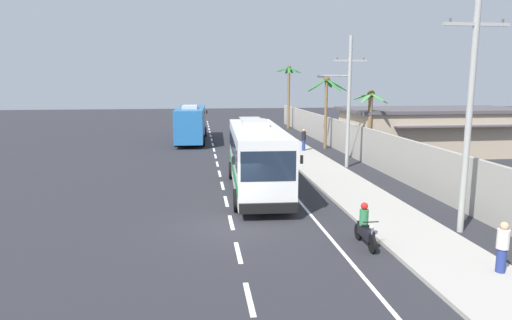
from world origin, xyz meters
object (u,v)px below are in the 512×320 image
(coach_bus_foreground, at_px, (257,156))
(palm_second, at_px, (370,113))
(palm_nearest, at_px, (326,96))
(roadside_building, at_px, (432,131))
(utility_pole_mid, at_px, (348,99))
(utility_pole_nearest, at_px, (469,112))
(pedestrian_near_kerb, at_px, (304,139))
(motorcycle_beside_bus, at_px, (365,228))
(coach_bus_far_lane, at_px, (191,122))
(palm_third, at_px, (289,85))
(pedestrian_midwalk, at_px, (502,246))

(coach_bus_foreground, bearing_deg, palm_second, 39.82)
(palm_nearest, distance_m, roadside_building, 9.10)
(coach_bus_foreground, relative_size, utility_pole_mid, 1.25)
(utility_pole_mid, relative_size, palm_second, 1.69)
(coach_bus_foreground, xyz_separation_m, utility_pole_nearest, (7.09, -7.64, 2.77))
(pedestrian_near_kerb, bearing_deg, roadside_building, 88.87)
(pedestrian_near_kerb, height_order, palm_second, palm_second)
(pedestrian_near_kerb, height_order, roadside_building, roadside_building)
(coach_bus_foreground, bearing_deg, roadside_building, 34.87)
(utility_pole_nearest, bearing_deg, motorcycle_beside_bus, -166.99)
(coach_bus_far_lane, relative_size, utility_pole_nearest, 1.26)
(motorcycle_beside_bus, relative_size, palm_third, 0.25)
(coach_bus_far_lane, relative_size, palm_second, 2.16)
(motorcycle_beside_bus, bearing_deg, pedestrian_midwalk, -44.24)
(pedestrian_near_kerb, relative_size, roadside_building, 0.12)
(palm_nearest, height_order, palm_second, palm_nearest)
(palm_third, bearing_deg, utility_pole_mid, -92.39)
(coach_bus_far_lane, bearing_deg, palm_nearest, -27.58)
(coach_bus_foreground, xyz_separation_m, palm_nearest, (7.93, 14.69, 2.66))
(coach_bus_foreground, xyz_separation_m, coach_bus_far_lane, (-3.74, 20.78, -0.06))
(pedestrian_midwalk, bearing_deg, roadside_building, -8.44)
(palm_nearest, bearing_deg, coach_bus_far_lane, 152.42)
(pedestrian_midwalk, bearing_deg, palm_third, 12.30)
(motorcycle_beside_bus, relative_size, pedestrian_near_kerb, 1.09)
(roadside_building, bearing_deg, pedestrian_near_kerb, 169.67)
(pedestrian_midwalk, height_order, utility_pole_nearest, utility_pole_nearest)
(motorcycle_beside_bus, relative_size, palm_nearest, 0.31)
(roadside_building, bearing_deg, coach_bus_foreground, -145.13)
(palm_nearest, bearing_deg, motorcycle_beside_bus, -102.39)
(pedestrian_midwalk, bearing_deg, coach_bus_far_lane, 31.62)
(pedestrian_near_kerb, bearing_deg, palm_nearest, 136.99)
(utility_pole_nearest, distance_m, palm_third, 39.25)
(motorcycle_beside_bus, bearing_deg, pedestrian_near_kerb, 82.68)
(coach_bus_foreground, bearing_deg, motorcycle_beside_bus, -71.97)
(pedestrian_near_kerb, bearing_deg, palm_second, 43.79)
(coach_bus_far_lane, distance_m, pedestrian_near_kerb, 12.25)
(coach_bus_foreground, height_order, palm_second, palm_second)
(pedestrian_near_kerb, distance_m, roadside_building, 10.41)
(coach_bus_far_lane, xyz_separation_m, palm_nearest, (11.67, -6.09, 2.72))
(pedestrian_near_kerb, xyz_separation_m, utility_pole_mid, (1.36, -6.84, 3.57))
(palm_nearest, xyz_separation_m, roadside_building, (7.85, -3.69, -2.74))
(coach_bus_foreground, distance_m, coach_bus_far_lane, 21.11)
(roadside_building, bearing_deg, palm_nearest, 154.81)
(palm_third, xyz_separation_m, roadside_building, (7.79, -20.60, -3.54))
(pedestrian_midwalk, bearing_deg, palm_second, 5.55)
(coach_bus_foreground, xyz_separation_m, pedestrian_near_kerb, (5.57, 12.86, -0.84))
(coach_bus_foreground, relative_size, palm_second, 2.10)
(palm_nearest, bearing_deg, utility_pole_mid, -96.59)
(motorcycle_beside_bus, relative_size, palm_second, 0.38)
(coach_bus_far_lane, height_order, palm_second, palm_second)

